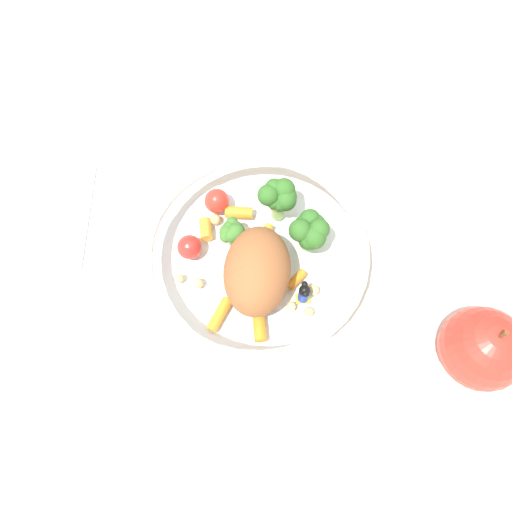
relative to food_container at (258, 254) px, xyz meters
name	(u,v)px	position (x,y,z in m)	size (l,w,h in m)	color
ground_plane	(256,258)	(0.01, 0.00, -0.03)	(2.40, 2.40, 0.00)	silver
food_container	(258,254)	(0.00, 0.00, 0.00)	(0.23, 0.23, 0.07)	white
loose_apple	(482,348)	(-0.11, -0.20, 0.01)	(0.08, 0.08, 0.09)	red
folded_napkin	(32,218)	(0.07, 0.25, -0.03)	(0.14, 0.13, 0.01)	white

